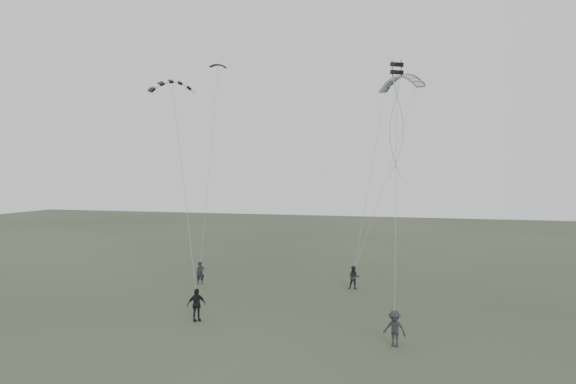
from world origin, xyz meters
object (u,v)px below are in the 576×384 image
(flyer_left, at_px, (200,273))
(flyer_right, at_px, (354,278))
(flyer_far, at_px, (395,329))
(kite_pale_large, at_px, (401,76))
(kite_box, at_px, (397,68))
(kite_striped, at_px, (173,81))
(flyer_center, at_px, (196,305))
(kite_dark_small, at_px, (218,65))

(flyer_left, relative_size, flyer_right, 1.02)
(flyer_far, height_order, kite_pale_large, kite_pale_large)
(flyer_left, bearing_deg, kite_box, -44.85)
(flyer_far, xyz_separation_m, kite_striped, (-14.32, 6.31, 12.69))
(flyer_right, bearing_deg, flyer_far, -83.51)
(kite_striped, bearing_deg, flyer_left, 55.46)
(flyer_left, height_order, kite_pale_large, kite_pale_large)
(flyer_left, relative_size, kite_pale_large, 0.42)
(flyer_center, distance_m, kite_striped, 14.07)
(flyer_center, xyz_separation_m, kite_box, (9.80, 6.07, 12.97))
(flyer_far, relative_size, kite_pale_large, 0.44)
(kite_box, bearing_deg, kite_pale_large, 60.26)
(flyer_right, xyz_separation_m, kite_striped, (-10.49, -5.50, 12.72))
(flyer_left, bearing_deg, kite_dark_small, 68.10)
(flyer_left, xyz_separation_m, kite_pale_large, (13.22, 6.18, 14.09))
(flyer_right, bearing_deg, kite_striped, -163.82)
(flyer_center, distance_m, kite_dark_small, 22.25)
(flyer_right, distance_m, kite_striped, 17.38)
(flyer_right, relative_size, flyer_far, 0.96)
(flyer_right, bearing_deg, kite_pale_large, 50.16)
(kite_dark_small, relative_size, kite_striped, 0.47)
(kite_box, bearing_deg, flyer_right, 93.20)
(kite_pale_large, bearing_deg, kite_box, -51.63)
(kite_box, bearing_deg, flyer_far, -118.04)
(flyer_far, height_order, kite_striped, kite_striped)
(flyer_left, height_order, kite_striped, kite_striped)
(flyer_right, xyz_separation_m, kite_dark_small, (-11.82, 4.68, 15.68))
(flyer_left, xyz_separation_m, kite_dark_small, (-1.19, 6.06, 15.67))
(flyer_right, height_order, kite_box, kite_box)
(kite_dark_small, height_order, kite_pale_large, kite_dark_small)
(flyer_center, xyz_separation_m, kite_dark_small, (-5.16, 15.01, 15.60))
(flyer_center, distance_m, flyer_far, 10.59)
(flyer_center, xyz_separation_m, flyer_far, (10.49, -1.48, -0.05))
(flyer_center, relative_size, flyer_far, 1.06)
(kite_pale_large, distance_m, kite_striped, 16.71)
(flyer_right, relative_size, kite_striped, 0.54)
(flyer_left, distance_m, kite_box, 19.18)
(flyer_right, distance_m, flyer_center, 12.29)
(flyer_left, xyz_separation_m, flyer_right, (10.63, 1.38, -0.01))
(kite_dark_small, xyz_separation_m, kite_box, (14.97, -8.94, -2.63))
(flyer_far, relative_size, kite_dark_small, 1.21)
(flyer_far, distance_m, kite_box, 15.06)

